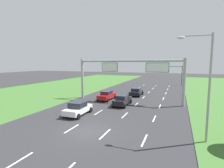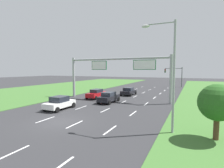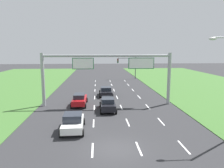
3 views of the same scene
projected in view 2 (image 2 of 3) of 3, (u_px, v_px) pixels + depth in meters
ground_plane at (59, 122)px, 16.29m from camera, size 200.00×200.00×0.00m
grass_verge_left at (11, 95)px, 34.12m from camera, size 24.00×120.00×0.06m
lane_dashes_inner_left at (93, 103)px, 25.16m from camera, size 0.14×56.40×0.01m
lane_dashes_inner_right at (115, 106)px, 23.70m from camera, size 0.14×56.40×0.01m
lane_dashes_slip at (140, 108)px, 22.23m from camera, size 0.14×56.40×0.01m
car_near_red at (128, 91)px, 33.49m from camera, size 2.15×4.17×1.48m
car_lead_silver at (97, 94)px, 29.97m from camera, size 2.03×4.50×1.54m
car_mid_lane at (60, 103)px, 21.47m from camera, size 2.18×4.21×1.61m
car_far_ahead at (109, 97)px, 25.95m from camera, size 1.99×4.47×1.57m
sign_gantry at (118, 70)px, 27.87m from camera, size 17.24×0.44×7.00m
traffic_light_mast at (175, 73)px, 49.01m from camera, size 4.76×0.49×5.60m
street_lamp at (169, 67)px, 13.13m from camera, size 2.61×0.32×8.50m
roadside_tree_near at (217, 103)px, 11.82m from camera, size 2.53×2.53×3.91m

